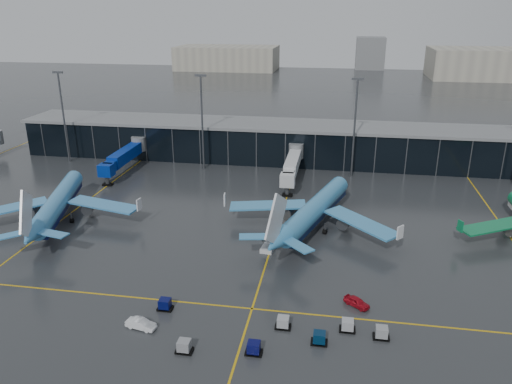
% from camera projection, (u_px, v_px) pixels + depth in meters
% --- Properties ---
extents(ground, '(600.00, 600.00, 0.00)m').
position_uv_depth(ground, '(212.00, 256.00, 88.92)').
color(ground, '#282B2D').
rests_on(ground, ground).
extents(terminal_pier, '(142.00, 17.00, 10.70)m').
position_uv_depth(terminal_pier, '(264.00, 141.00, 144.35)').
color(terminal_pier, black).
rests_on(terminal_pier, ground).
extents(jet_bridges, '(94.00, 27.50, 7.20)m').
position_uv_depth(jet_bridges, '(124.00, 156.00, 132.56)').
color(jet_bridges, '#595B60').
rests_on(jet_bridges, ground).
extents(flood_masts, '(203.00, 0.50, 25.50)m').
position_uv_depth(flood_masts, '(277.00, 122.00, 129.55)').
color(flood_masts, '#595B60').
rests_on(flood_masts, ground).
extents(distant_hangars, '(260.00, 71.00, 22.00)m').
position_uv_depth(distant_hangars, '(387.00, 61.00, 327.69)').
color(distant_hangars, '#B2AD99').
rests_on(distant_hangars, ground).
extents(taxi_lines, '(220.00, 120.00, 0.02)m').
position_uv_depth(taxi_lines, '(275.00, 235.00, 97.16)').
color(taxi_lines, gold).
rests_on(taxi_lines, ground).
extents(airliner_arkefly, '(45.63, 49.02, 12.51)m').
position_uv_depth(airliner_arkefly, '(56.00, 191.00, 102.31)').
color(airliner_arkefly, '#3E8DCC').
rests_on(airliner_arkefly, ground).
extents(airliner_klm_near, '(47.75, 51.16, 12.96)m').
position_uv_depth(airliner_klm_near, '(316.00, 197.00, 98.43)').
color(airliner_klm_near, '#3C8DC5').
rests_on(airliner_klm_near, ground).
extents(baggage_carts, '(33.09, 10.30, 1.70)m').
position_uv_depth(baggage_carts, '(276.00, 331.00, 67.19)').
color(baggage_carts, black).
rests_on(baggage_carts, ground).
extents(mobile_airstair, '(2.60, 3.46, 3.45)m').
position_uv_depth(mobile_airstair, '(268.00, 247.00, 90.86)').
color(mobile_airstair, silver).
rests_on(mobile_airstair, ground).
extents(service_van_red, '(4.23, 3.77, 1.39)m').
position_uv_depth(service_van_red, '(357.00, 302.00, 73.95)').
color(service_van_red, '#AB0D1B').
rests_on(service_van_red, ground).
extents(service_van_white, '(4.50, 2.22, 1.42)m').
position_uv_depth(service_van_white, '(141.00, 324.00, 68.79)').
color(service_van_white, white).
rests_on(service_van_white, ground).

